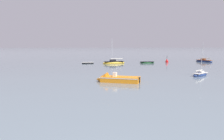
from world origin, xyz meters
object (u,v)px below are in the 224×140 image
(sailboat_moored_0, at_px, (200,74))
(motorboat_moored_1, at_px, (114,80))
(sailboat_moored_1, at_px, (204,61))
(sailboat_moored_2, at_px, (114,63))
(rowboat_moored_0, at_px, (147,63))
(channel_buoy, at_px, (167,61))
(rowboat_moored_1, at_px, (88,63))

(sailboat_moored_0, height_order, motorboat_moored_1, sailboat_moored_0)
(sailboat_moored_1, xyz_separation_m, sailboat_moored_2, (-29.51, -4.91, 0.04))
(sailboat_moored_1, bearing_deg, rowboat_moored_0, 70.81)
(sailboat_moored_1, distance_m, channel_buoy, 12.64)
(sailboat_moored_1, bearing_deg, sailboat_moored_0, 124.47)
(sailboat_moored_2, bearing_deg, sailboat_moored_1, 174.52)
(rowboat_moored_0, bearing_deg, rowboat_moored_1, 1.25)
(rowboat_moored_0, bearing_deg, sailboat_moored_2, 8.30)
(sailboat_moored_1, relative_size, rowboat_moored_0, 1.50)
(rowboat_moored_0, xyz_separation_m, rowboat_moored_1, (-17.78, -0.19, -0.03))
(rowboat_moored_0, xyz_separation_m, motorboat_moored_1, (-12.84, -35.44, 0.13))
(sailboat_moored_1, xyz_separation_m, motorboat_moored_1, (-32.18, -38.99, 0.03))
(motorboat_moored_1, bearing_deg, channel_buoy, -96.67)
(rowboat_moored_0, distance_m, motorboat_moored_1, 37.70)
(sailboat_moored_1, bearing_deg, motorboat_moored_1, 110.89)
(sailboat_moored_0, xyz_separation_m, channel_buoy, (3.46, 31.66, 0.24))
(sailboat_moored_2, xyz_separation_m, rowboat_moored_1, (-7.61, 1.18, -0.17))
(rowboat_moored_1, bearing_deg, motorboat_moored_1, 89.23)
(sailboat_moored_0, distance_m, channel_buoy, 31.85)
(motorboat_moored_1, xyz_separation_m, channel_buoy, (19.61, 37.70, 0.14))
(sailboat_moored_0, relative_size, sailboat_moored_1, 0.78)
(sailboat_moored_1, bearing_deg, sailboat_moored_2, 69.88)
(channel_buoy, bearing_deg, rowboat_moored_1, -174.29)
(sailboat_moored_2, bearing_deg, channel_buoy, 177.17)
(rowboat_moored_1, height_order, channel_buoy, channel_buoy)
(channel_buoy, bearing_deg, sailboat_moored_2, -167.90)
(rowboat_moored_1, distance_m, channel_buoy, 24.67)
(sailboat_moored_0, xyz_separation_m, sailboat_moored_1, (16.04, 32.94, 0.06))
(sailboat_moored_2, xyz_separation_m, rowboat_moored_0, (10.17, 1.37, -0.14))
(sailboat_moored_0, relative_size, motorboat_moored_1, 0.73)
(sailboat_moored_0, height_order, sailboat_moored_1, sailboat_moored_1)
(sailboat_moored_0, height_order, rowboat_moored_0, sailboat_moored_0)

